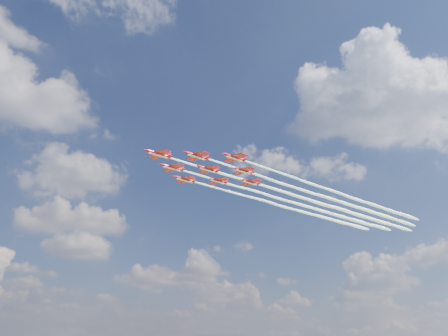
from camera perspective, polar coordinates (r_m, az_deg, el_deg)
The scene contains 9 objects.
jet_lead at distance 176.09m, azimuth 8.69°, elevation -3.41°, with size 128.17×32.91×2.51m.
jet_row2_port at distance 179.61m, azimuth 12.39°, elevation -3.51°, with size 128.17×32.91×2.51m.
jet_row2_starb at distance 187.52m, azimuth 9.13°, elevation -4.49°, with size 128.17×32.91×2.51m.
jet_row3_port at distance 183.84m, azimuth 15.95°, elevation -3.59°, with size 128.17×32.91×2.51m.
jet_row3_centre at distance 191.10m, azimuth 12.61°, elevation -4.56°, with size 128.17×32.91×2.51m.
jet_row3_starb at distance 199.01m, azimuth 9.52°, elevation -5.45°, with size 128.17×32.91×2.51m.
jet_row4_port at distance 195.36m, azimuth 15.95°, elevation -4.62°, with size 128.17×32.91×2.51m.
jet_row4_starb at distance 202.66m, azimuth 12.81°, elevation -5.50°, with size 128.17×32.91×2.51m.
jet_tail at distance 206.94m, azimuth 15.96°, elevation -5.53°, with size 128.17×32.91×2.51m.
Camera 1 is at (-54.38, -123.09, 26.77)m, focal length 35.00 mm.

